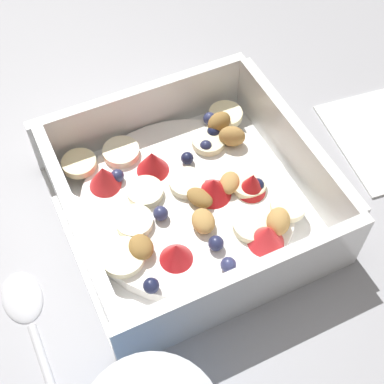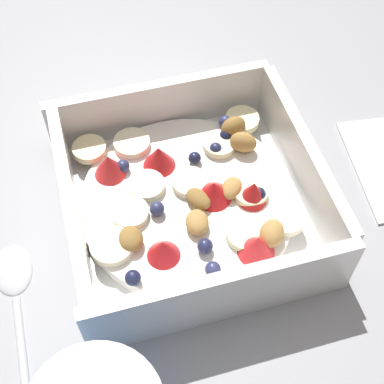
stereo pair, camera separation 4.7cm
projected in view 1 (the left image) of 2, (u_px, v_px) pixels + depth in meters
ground_plane at (196, 228)px, 0.48m from camera, size 2.40×2.40×0.00m
fruit_bowl at (192, 198)px, 0.48m from camera, size 0.21×0.21×0.06m
spoon at (31, 327)px, 0.42m from camera, size 0.03×0.17×0.01m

